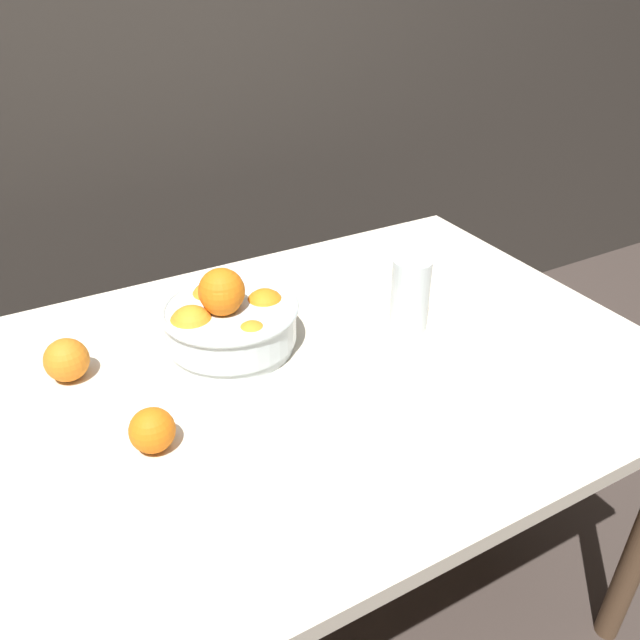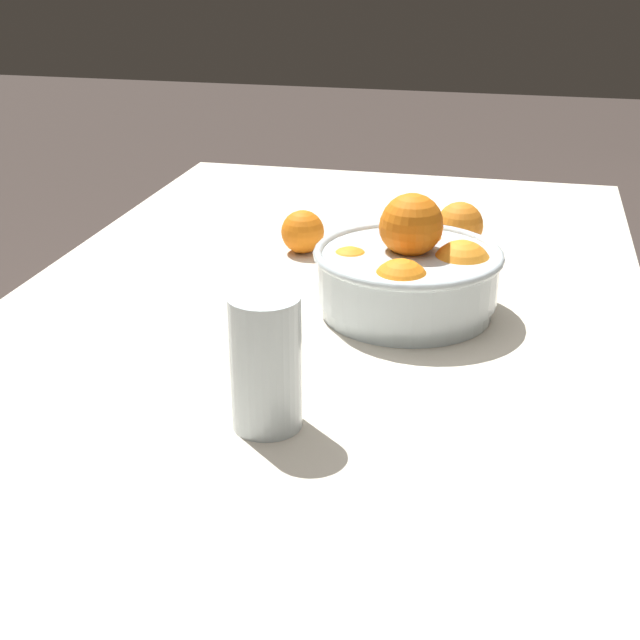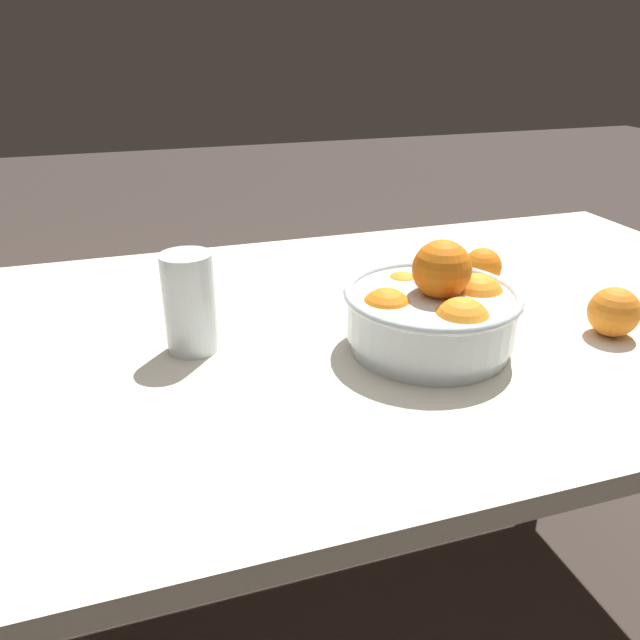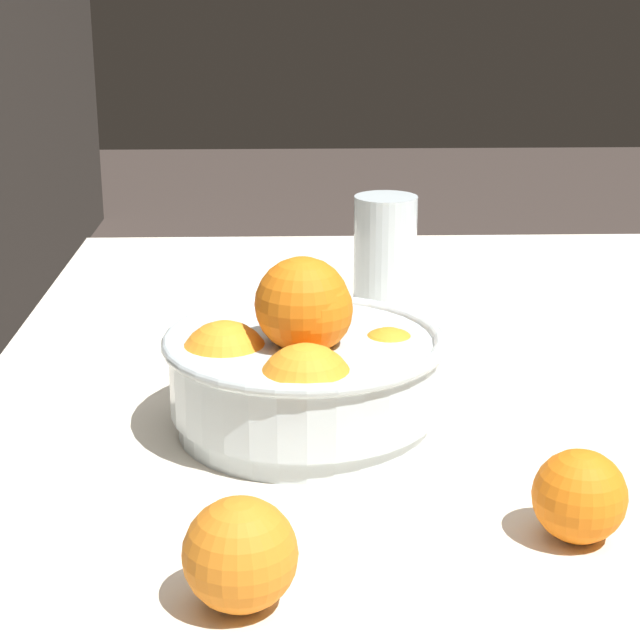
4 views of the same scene
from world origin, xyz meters
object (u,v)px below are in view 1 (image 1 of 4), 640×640
(fruit_bowl, at_px, (228,319))
(orange_loose_front, at_px, (152,430))
(orange_loose_near_bowl, at_px, (67,360))
(juice_glass, at_px, (410,298))

(fruit_bowl, distance_m, orange_loose_front, 0.28)
(orange_loose_near_bowl, bearing_deg, orange_loose_front, -71.81)
(orange_loose_near_bowl, height_order, orange_loose_front, orange_loose_near_bowl)
(juice_glass, bearing_deg, orange_loose_front, -169.89)
(orange_loose_near_bowl, relative_size, orange_loose_front, 1.10)
(orange_loose_near_bowl, distance_m, orange_loose_front, 0.25)
(fruit_bowl, bearing_deg, orange_loose_front, -135.46)
(fruit_bowl, height_order, orange_loose_near_bowl, fruit_bowl)
(orange_loose_front, bearing_deg, fruit_bowl, 44.54)
(fruit_bowl, bearing_deg, orange_loose_near_bowl, 170.97)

